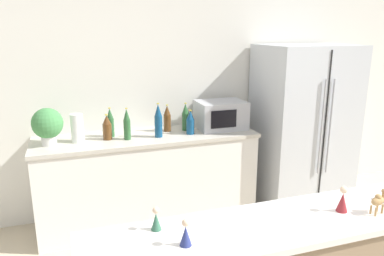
{
  "coord_description": "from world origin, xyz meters",
  "views": [
    {
      "loc": [
        -0.98,
        -1.0,
        1.89
      ],
      "look_at": [
        -0.17,
        1.42,
        1.21
      ],
      "focal_mm": 35.0,
      "sensor_mm": 36.0,
      "label": 1
    }
  ],
  "objects_px": {
    "back_bottle_5": "(107,128)",
    "paper_towel_roll": "(77,128)",
    "back_bottle_0": "(167,119)",
    "wise_man_figurine_blue": "(186,234)",
    "wise_man_figurine_purple": "(343,201)",
    "potted_plant": "(47,125)",
    "back_bottle_1": "(190,123)",
    "camel_figurine": "(378,200)",
    "back_bottle_4": "(127,125)",
    "wise_man_figurine_crimson": "(156,220)",
    "microwave": "(221,115)",
    "refrigerator": "(302,126)",
    "back_bottle_6": "(158,121)",
    "back_bottle_3": "(110,123)",
    "back_bottle_2": "(185,117)"
  },
  "relations": [
    {
      "from": "camel_figurine",
      "to": "wise_man_figurine_purple",
      "type": "bearing_deg",
      "value": 153.39
    },
    {
      "from": "microwave",
      "to": "back_bottle_2",
      "type": "relative_size",
      "value": 1.71
    },
    {
      "from": "paper_towel_roll",
      "to": "back_bottle_4",
      "type": "height_order",
      "value": "back_bottle_4"
    },
    {
      "from": "microwave",
      "to": "wise_man_figurine_crimson",
      "type": "xyz_separation_m",
      "value": [
        -1.1,
        -1.85,
        -0.03
      ]
    },
    {
      "from": "back_bottle_3",
      "to": "back_bottle_0",
      "type": "bearing_deg",
      "value": 1.84
    },
    {
      "from": "wise_man_figurine_blue",
      "to": "wise_man_figurine_crimson",
      "type": "xyz_separation_m",
      "value": [
        -0.09,
        0.17,
        -0.0
      ]
    },
    {
      "from": "back_bottle_5",
      "to": "wise_man_figurine_purple",
      "type": "distance_m",
      "value": 2.18
    },
    {
      "from": "back_bottle_0",
      "to": "back_bottle_2",
      "type": "distance_m",
      "value": 0.18
    },
    {
      "from": "back_bottle_6",
      "to": "camel_figurine",
      "type": "bearing_deg",
      "value": -70.25
    },
    {
      "from": "back_bottle_1",
      "to": "wise_man_figurine_crimson",
      "type": "distance_m",
      "value": 1.89
    },
    {
      "from": "paper_towel_roll",
      "to": "back_bottle_0",
      "type": "relative_size",
      "value": 0.95
    },
    {
      "from": "back_bottle_1",
      "to": "back_bottle_3",
      "type": "distance_m",
      "value": 0.76
    },
    {
      "from": "paper_towel_roll",
      "to": "back_bottle_1",
      "type": "distance_m",
      "value": 1.04
    },
    {
      "from": "back_bottle_0",
      "to": "back_bottle_3",
      "type": "relative_size",
      "value": 0.96
    },
    {
      "from": "paper_towel_roll",
      "to": "wise_man_figurine_purple",
      "type": "relative_size",
      "value": 1.83
    },
    {
      "from": "back_bottle_4",
      "to": "wise_man_figurine_purple",
      "type": "bearing_deg",
      "value": -66.08
    },
    {
      "from": "microwave",
      "to": "back_bottle_3",
      "type": "xyz_separation_m",
      "value": [
        -1.1,
        0.04,
        -0.01
      ]
    },
    {
      "from": "wise_man_figurine_purple",
      "to": "potted_plant",
      "type": "bearing_deg",
      "value": 128.19
    },
    {
      "from": "potted_plant",
      "to": "wise_man_figurine_blue",
      "type": "bearing_deg",
      "value": -72.1
    },
    {
      "from": "back_bottle_3",
      "to": "wise_man_figurine_purple",
      "type": "distance_m",
      "value": 2.24
    },
    {
      "from": "paper_towel_roll",
      "to": "back_bottle_0",
      "type": "distance_m",
      "value": 0.86
    },
    {
      "from": "camel_figurine",
      "to": "wise_man_figurine_blue",
      "type": "bearing_deg",
      "value": 178.11
    },
    {
      "from": "back_bottle_0",
      "to": "back_bottle_3",
      "type": "xyz_separation_m",
      "value": [
        -0.56,
        -0.02,
        0.01
      ]
    },
    {
      "from": "back_bottle_4",
      "to": "camel_figurine",
      "type": "relative_size",
      "value": 2.29
    },
    {
      "from": "potted_plant",
      "to": "back_bottle_2",
      "type": "relative_size",
      "value": 1.18
    },
    {
      "from": "potted_plant",
      "to": "back_bottle_1",
      "type": "distance_m",
      "value": 1.29
    },
    {
      "from": "back_bottle_1",
      "to": "back_bottle_2",
      "type": "distance_m",
      "value": 0.15
    },
    {
      "from": "back_bottle_0",
      "to": "wise_man_figurine_blue",
      "type": "relative_size",
      "value": 2.1
    },
    {
      "from": "back_bottle_1",
      "to": "back_bottle_5",
      "type": "xyz_separation_m",
      "value": [
        -0.78,
        0.07,
        -0.0
      ]
    },
    {
      "from": "back_bottle_5",
      "to": "paper_towel_roll",
      "type": "bearing_deg",
      "value": 178.18
    },
    {
      "from": "wise_man_figurine_crimson",
      "to": "back_bottle_1",
      "type": "bearing_deg",
      "value": 66.82
    },
    {
      "from": "back_bottle_3",
      "to": "back_bottle_6",
      "type": "bearing_deg",
      "value": -19.77
    },
    {
      "from": "back_bottle_4",
      "to": "refrigerator",
      "type": "bearing_deg",
      "value": -0.08
    },
    {
      "from": "back_bottle_3",
      "to": "wise_man_figurine_blue",
      "type": "height_order",
      "value": "back_bottle_3"
    },
    {
      "from": "potted_plant",
      "to": "back_bottle_4",
      "type": "distance_m",
      "value": 0.68
    },
    {
      "from": "refrigerator",
      "to": "back_bottle_1",
      "type": "distance_m",
      "value": 1.29
    },
    {
      "from": "microwave",
      "to": "back_bottle_6",
      "type": "bearing_deg",
      "value": -170.74
    },
    {
      "from": "back_bottle_0",
      "to": "back_bottle_1",
      "type": "xyz_separation_m",
      "value": [
        0.19,
        -0.17,
        -0.02
      ]
    },
    {
      "from": "wise_man_figurine_purple",
      "to": "refrigerator",
      "type": "bearing_deg",
      "value": 60.66
    },
    {
      "from": "wise_man_figurine_crimson",
      "to": "back_bottle_6",
      "type": "bearing_deg",
      "value": 76.12
    },
    {
      "from": "back_bottle_6",
      "to": "wise_man_figurine_crimson",
      "type": "distance_m",
      "value": 1.79
    },
    {
      "from": "wise_man_figurine_blue",
      "to": "back_bottle_5",
      "type": "bearing_deg",
      "value": 93.77
    },
    {
      "from": "refrigerator",
      "to": "back_bottle_6",
      "type": "relative_size",
      "value": 5.33
    },
    {
      "from": "camel_figurine",
      "to": "wise_man_figurine_blue",
      "type": "distance_m",
      "value": 1.03
    },
    {
      "from": "refrigerator",
      "to": "back_bottle_3",
      "type": "xyz_separation_m",
      "value": [
        -2.02,
        0.14,
        0.17
      ]
    },
    {
      "from": "back_bottle_6",
      "to": "back_bottle_3",
      "type": "bearing_deg",
      "value": 160.23
    },
    {
      "from": "back_bottle_4",
      "to": "wise_man_figurine_blue",
      "type": "xyz_separation_m",
      "value": [
        -0.04,
        -1.92,
        -0.03
      ]
    },
    {
      "from": "back_bottle_1",
      "to": "wise_man_figurine_blue",
      "type": "distance_m",
      "value": 2.02
    },
    {
      "from": "back_bottle_5",
      "to": "camel_figurine",
      "type": "distance_m",
      "value": 2.32
    },
    {
      "from": "microwave",
      "to": "back_bottle_6",
      "type": "distance_m",
      "value": 0.68
    }
  ]
}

